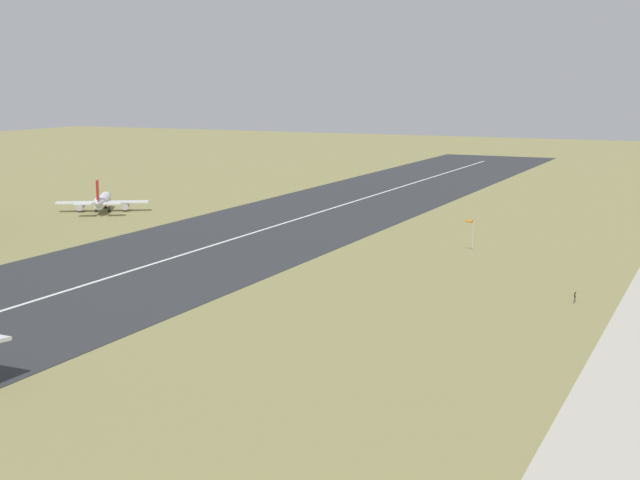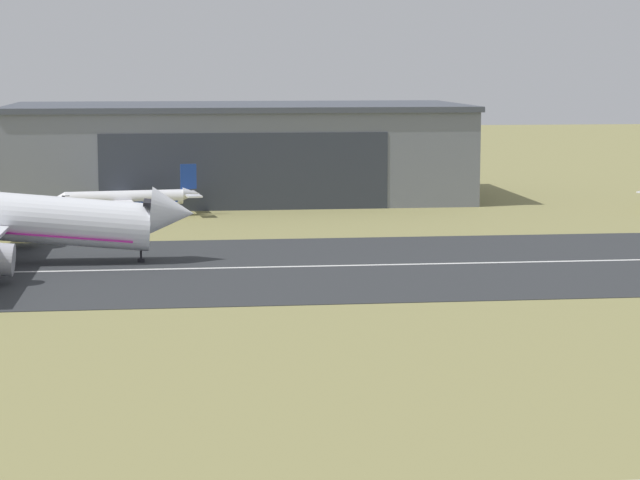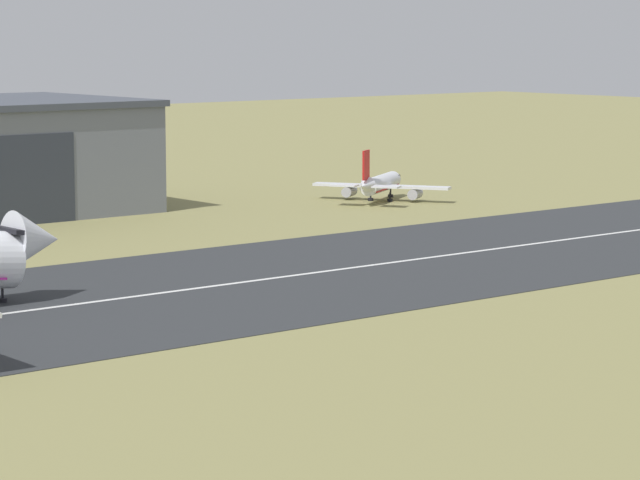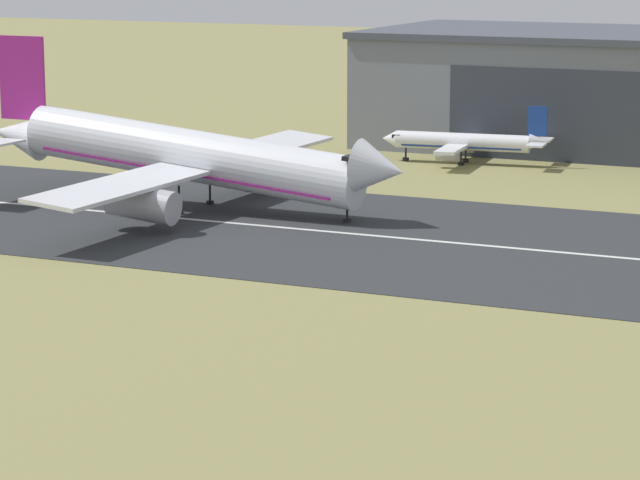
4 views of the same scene
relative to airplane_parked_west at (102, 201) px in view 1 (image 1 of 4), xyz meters
The scene contains 6 objects.
ground_plane 113.95m from the airplane_parked_west, 120.08° to the right, with size 741.42×741.42×0.00m, color olive.
runway_strip 73.51m from the airplane_parked_west, 141.01° to the right, with size 501.42×44.82×0.06m, color #2B2D30.
runway_centreline 73.51m from the airplane_parked_west, 141.01° to the right, with size 451.28×0.70×0.01m, color silver.
airplane_parked_west is the anchor object (origin of this frame).
windsock_pole 91.68m from the airplane_parked_west, 97.37° to the right, with size 0.72×2.17×5.92m.
runway_sign 121.96m from the airplane_parked_west, 109.93° to the right, with size 1.23×0.13×1.42m.
Camera 1 is at (-107.71, 17.38, 30.30)m, focal length 50.00 mm.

